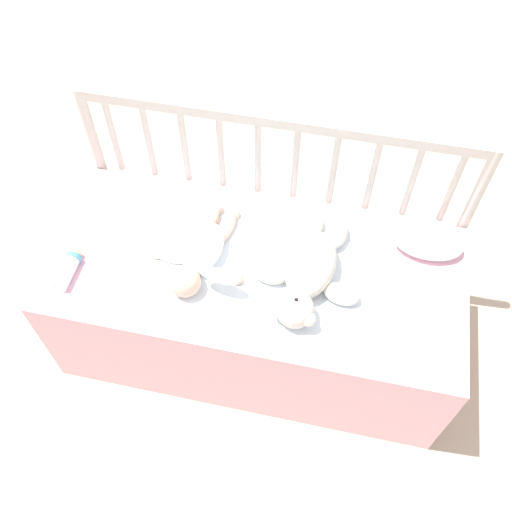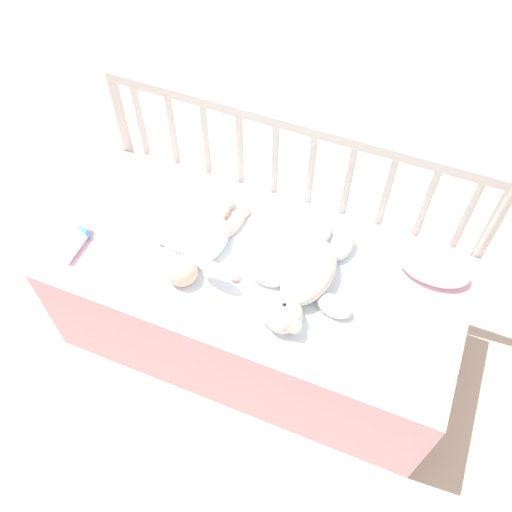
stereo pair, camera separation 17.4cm
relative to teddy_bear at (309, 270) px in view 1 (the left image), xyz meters
The scene contains 8 objects.
ground_plane 0.54m from the teddy_bear, behind, with size 12.00×12.00×0.00m, color #C6B293.
crib_mattress 0.33m from the teddy_bear, behind, with size 1.32×0.60×0.46m.
crib_rail 0.38m from the teddy_bear, 116.82° to the left, with size 1.32×0.04×0.80m.
blanket 0.18m from the teddy_bear, behind, with size 0.86×0.52×0.01m.
teddy_bear is the anchor object (origin of this frame).
baby 0.34m from the teddy_bear, behind, with size 0.32×0.39×0.10m.
baby_bottle 0.74m from the teddy_bear, 169.88° to the right, with size 0.05×0.15×0.05m.
small_pillow 0.41m from the teddy_bear, 29.07° to the left, with size 0.22×0.13×0.06m.
Camera 1 is at (0.21, -0.98, 1.95)m, focal length 40.00 mm.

